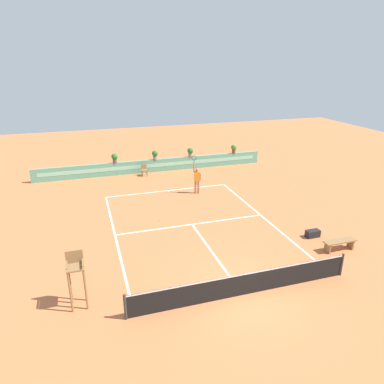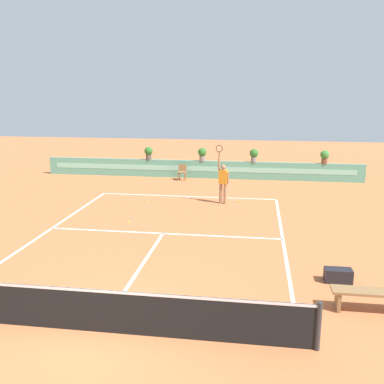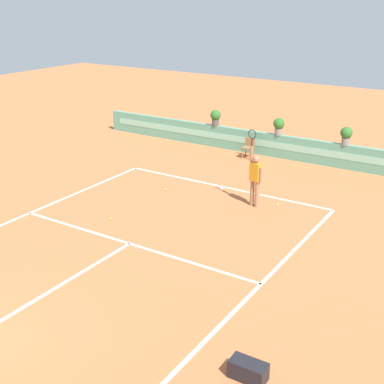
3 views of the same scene
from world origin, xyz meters
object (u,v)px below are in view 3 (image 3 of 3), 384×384
at_px(ball_kid_chair, 248,147).
at_px(gear_bag, 248,370).
at_px(potted_plant_right, 346,134).
at_px(tennis_player, 255,176).
at_px(tennis_ball_mid_court, 277,205).
at_px(tennis_ball_by_sideline, 111,218).
at_px(tennis_ball_near_baseline, 166,190).
at_px(potted_plant_left, 216,117).
at_px(potted_plant_centre, 279,125).

bearing_deg(ball_kid_chair, gear_bag, -63.32).
distance_m(gear_bag, potted_plant_right, 13.43).
relative_size(tennis_player, tennis_ball_mid_court, 38.01).
bearing_deg(tennis_ball_by_sideline, tennis_ball_near_baseline, 90.79).
relative_size(tennis_ball_by_sideline, potted_plant_right, 0.09).
xyz_separation_m(tennis_ball_by_sideline, potted_plant_right, (4.56, 8.97, 1.38)).
bearing_deg(tennis_ball_near_baseline, gear_bag, -46.15).
distance_m(ball_kid_chair, potted_plant_right, 4.09).
height_order(tennis_ball_near_baseline, potted_plant_left, potted_plant_left).
relative_size(gear_bag, potted_plant_centre, 0.97).
height_order(tennis_player, potted_plant_right, tennis_player).
height_order(tennis_ball_mid_court, tennis_ball_by_sideline, same).
distance_m(tennis_ball_near_baseline, potted_plant_right, 7.64).
bearing_deg(tennis_player, gear_bag, -64.64).
distance_m(potted_plant_centre, potted_plant_right, 2.88).
bearing_deg(ball_kid_chair, tennis_ball_near_baseline, -97.59).
height_order(tennis_ball_near_baseline, tennis_ball_by_sideline, same).
bearing_deg(tennis_ball_mid_court, tennis_player, -146.27).
relative_size(tennis_ball_mid_court, potted_plant_left, 0.09).
xyz_separation_m(tennis_ball_mid_court, potted_plant_right, (0.62, 5.12, 1.38)).
bearing_deg(potted_plant_centre, tennis_ball_mid_court, -66.10).
relative_size(tennis_player, potted_plant_left, 3.57).
relative_size(gear_bag, tennis_ball_mid_court, 10.29).
height_order(ball_kid_chair, potted_plant_left, potted_plant_left).
bearing_deg(gear_bag, tennis_ball_mid_court, 110.16).
relative_size(tennis_ball_mid_court, potted_plant_centre, 0.09).
bearing_deg(tennis_ball_mid_court, potted_plant_left, 136.37).
bearing_deg(ball_kid_chair, tennis_player, -61.30).
bearing_deg(tennis_ball_near_baseline, potted_plant_centre, 73.85).
distance_m(gear_bag, tennis_ball_near_baseline, 10.02).
xyz_separation_m(tennis_ball_mid_court, tennis_ball_by_sideline, (-3.94, -3.85, 0.00)).
bearing_deg(tennis_player, ball_kid_chair, 118.70).
xyz_separation_m(ball_kid_chair, potted_plant_right, (3.91, 0.73, 0.93)).
distance_m(tennis_ball_by_sideline, potted_plant_left, 9.19).
relative_size(tennis_ball_near_baseline, potted_plant_left, 0.09).
distance_m(ball_kid_chair, tennis_ball_mid_court, 5.50).
distance_m(tennis_player, tennis_ball_near_baseline, 3.51).
relative_size(ball_kid_chair, tennis_ball_near_baseline, 12.50).
bearing_deg(tennis_player, tennis_ball_near_baseline, -173.38).
xyz_separation_m(tennis_ball_near_baseline, tennis_ball_by_sideline, (0.04, -3.03, 0.00)).
bearing_deg(tennis_ball_near_baseline, tennis_player, 6.62).
bearing_deg(tennis_ball_mid_court, potted_plant_centre, 113.90).
height_order(tennis_ball_mid_court, potted_plant_centre, potted_plant_centre).
xyz_separation_m(gear_bag, potted_plant_centre, (-5.22, 13.16, 1.23)).
xyz_separation_m(tennis_ball_mid_court, potted_plant_centre, (-2.27, 5.12, 1.38)).
bearing_deg(gear_bag, tennis_ball_near_baseline, 133.85).
bearing_deg(gear_bag, tennis_player, 115.36).
distance_m(tennis_ball_near_baseline, tennis_ball_by_sideline, 3.03).
relative_size(tennis_player, tennis_ball_near_baseline, 38.01).
bearing_deg(tennis_ball_by_sideline, tennis_ball_mid_court, 44.34).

